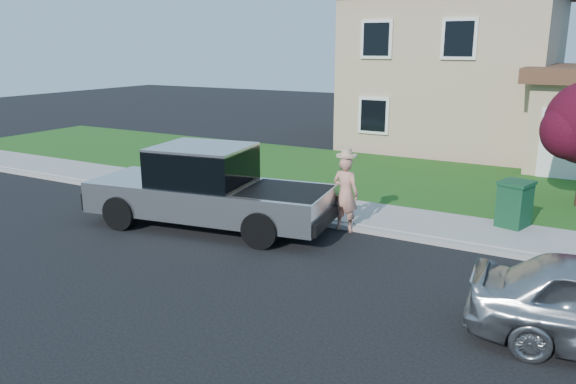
{
  "coord_description": "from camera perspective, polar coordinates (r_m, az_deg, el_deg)",
  "views": [
    {
      "loc": [
        5.94,
        -9.19,
        4.36
      ],
      "look_at": [
        0.03,
        1.34,
        1.2
      ],
      "focal_mm": 35.0,
      "sensor_mm": 36.0,
      "label": 1
    }
  ],
  "objects": [
    {
      "name": "ground",
      "position": [
        11.79,
        -3.36,
        -7.09
      ],
      "size": [
        80.0,
        80.0,
        0.0
      ],
      "primitive_type": "plane",
      "color": "black",
      "rests_on": "ground"
    },
    {
      "name": "lawn",
      "position": [
        18.87,
        13.32,
        1.06
      ],
      "size": [
        40.0,
        7.0,
        0.1
      ],
      "primitive_type": "cube",
      "color": "#1F4313",
      "rests_on": "ground"
    },
    {
      "name": "trash_bin",
      "position": [
        14.45,
        22.03,
        -1.08
      ],
      "size": [
        0.86,
        0.93,
        1.1
      ],
      "rotation": [
        0.0,
        0.0,
        -0.29
      ],
      "color": "#103D22",
      "rests_on": "sidewalk"
    },
    {
      "name": "sidewalk",
      "position": [
        14.73,
        8.38,
        -2.42
      ],
      "size": [
        40.0,
        2.0,
        0.15
      ],
      "primitive_type": "cube",
      "color": "gray",
      "rests_on": "ground"
    },
    {
      "name": "curb",
      "position": [
        13.76,
        6.72,
        -3.67
      ],
      "size": [
        40.0,
        0.2,
        0.12
      ],
      "primitive_type": "cube",
      "color": "gray",
      "rests_on": "ground"
    },
    {
      "name": "woman",
      "position": [
        13.5,
        5.86,
        -0.02
      ],
      "size": [
        0.71,
        0.5,
        2.03
      ],
      "rotation": [
        0.0,
        0.0,
        3.05
      ],
      "color": "tan",
      "rests_on": "ground"
    },
    {
      "name": "pickup_truck",
      "position": [
        13.88,
        -8.11,
        0.25
      ],
      "size": [
        6.38,
        2.96,
        2.02
      ],
      "rotation": [
        0.0,
        0.0,
        0.15
      ],
      "color": "black",
      "rests_on": "ground"
    },
    {
      "name": "house",
      "position": [
        26.02,
        19.4,
        11.23
      ],
      "size": [
        14.0,
        11.3,
        6.85
      ],
      "color": "tan",
      "rests_on": "ground"
    }
  ]
}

